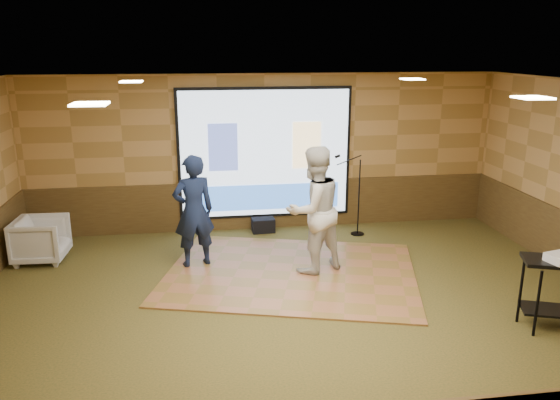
{
  "coord_description": "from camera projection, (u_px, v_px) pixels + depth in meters",
  "views": [
    {
      "loc": [
        -1.2,
        -6.75,
        3.48
      ],
      "look_at": [
        -0.09,
        0.88,
        1.3
      ],
      "focal_mm": 35.0,
      "sensor_mm": 36.0,
      "label": 1
    }
  ],
  "objects": [
    {
      "name": "ground",
      "position": [
        295.0,
        307.0,
        7.55
      ],
      "size": [
        9.0,
        9.0,
        0.0
      ],
      "primitive_type": "plane",
      "color": "#313819",
      "rests_on": "ground"
    },
    {
      "name": "room_shell",
      "position": [
        297.0,
        159.0,
        6.98
      ],
      "size": [
        9.04,
        7.04,
        3.02
      ],
      "color": "tan",
      "rests_on": "ground"
    },
    {
      "name": "wainscot_back",
      "position": [
        265.0,
        205.0,
        10.73
      ],
      "size": [
        9.0,
        0.04,
        0.95
      ],
      "primitive_type": "cube",
      "color": "#462F17",
      "rests_on": "ground"
    },
    {
      "name": "projector_screen",
      "position": [
        265.0,
        155.0,
        10.42
      ],
      "size": [
        3.32,
        0.06,
        2.52
      ],
      "color": "black",
      "rests_on": "room_shell"
    },
    {
      "name": "downlight_nw",
      "position": [
        131.0,
        82.0,
        8.15
      ],
      "size": [
        0.32,
        0.32,
        0.02
      ],
      "primitive_type": "cube",
      "color": "#FFE8BF",
      "rests_on": "room_shell"
    },
    {
      "name": "downlight_ne",
      "position": [
        412.0,
        79.0,
        8.76
      ],
      "size": [
        0.32,
        0.32,
        0.02
      ],
      "primitive_type": "cube",
      "color": "#FFE8BF",
      "rests_on": "room_shell"
    },
    {
      "name": "downlight_sw",
      "position": [
        90.0,
        104.0,
        5.0
      ],
      "size": [
        0.32,
        0.32,
        0.02
      ],
      "primitive_type": "cube",
      "color": "#FFE8BF",
      "rests_on": "room_shell"
    },
    {
      "name": "downlight_se",
      "position": [
        533.0,
        98.0,
        5.61
      ],
      "size": [
        0.32,
        0.32,
        0.02
      ],
      "primitive_type": "cube",
      "color": "#FFE8BF",
      "rests_on": "room_shell"
    },
    {
      "name": "dance_floor",
      "position": [
        291.0,
        272.0,
        8.67
      ],
      "size": [
        4.54,
        3.9,
        0.03
      ],
      "primitive_type": "cube",
      "rotation": [
        0.0,
        0.0,
        -0.27
      ],
      "color": "#9A5F38",
      "rests_on": "ground"
    },
    {
      "name": "player_left",
      "position": [
        194.0,
        211.0,
        8.71
      ],
      "size": [
        0.76,
        0.61,
        1.83
      ],
      "primitive_type": "imported",
      "rotation": [
        0.0,
        0.0,
        3.43
      ],
      "color": "#131D3B",
      "rests_on": "dance_floor"
    },
    {
      "name": "player_right",
      "position": [
        314.0,
        210.0,
        8.47
      ],
      "size": [
        1.2,
        1.1,
        2.0
      ],
      "primitive_type": "imported",
      "rotation": [
        0.0,
        0.0,
        3.57
      ],
      "color": "silver",
      "rests_on": "dance_floor"
    },
    {
      "name": "av_table",
      "position": [
        558.0,
        281.0,
        6.86
      ],
      "size": [
        0.87,
        0.46,
        0.92
      ],
      "rotation": [
        0.0,
        0.0,
        -0.34
      ],
      "color": "black",
      "rests_on": "ground"
    },
    {
      "name": "projector",
      "position": [
        560.0,
        258.0,
        6.71
      ],
      "size": [
        0.36,
        0.33,
        0.1
      ],
      "primitive_type": "cube",
      "rotation": [
        0.0,
        0.0,
        0.25
      ],
      "color": "white",
      "rests_on": "av_table"
    },
    {
      "name": "mic_stand",
      "position": [
        355.0,
        210.0,
        10.33
      ],
      "size": [
        0.62,
        0.25,
        1.57
      ],
      "rotation": [
        0.0,
        0.0,
        -0.08
      ],
      "color": "black",
      "rests_on": "ground"
    },
    {
      "name": "banquet_chair",
      "position": [
        41.0,
        240.0,
        9.09
      ],
      "size": [
        0.85,
        0.83,
        0.74
      ],
      "primitive_type": "imported",
      "rotation": [
        0.0,
        0.0,
        1.53
      ],
      "color": "gray",
      "rests_on": "ground"
    },
    {
      "name": "duffel_bag",
      "position": [
        263.0,
        225.0,
        10.58
      ],
      "size": [
        0.45,
        0.31,
        0.27
      ],
      "primitive_type": "cube",
      "rotation": [
        0.0,
        0.0,
        0.06
      ],
      "color": "black",
      "rests_on": "ground"
    }
  ]
}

